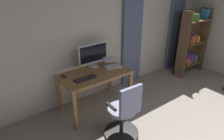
{
  "coord_description": "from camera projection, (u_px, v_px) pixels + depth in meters",
  "views": [
    {
      "loc": [
        2.52,
        0.21,
        2.32
      ],
      "look_at": [
        0.89,
        -1.99,
        1.05
      ],
      "focal_mm": 31.81,
      "sensor_mm": 36.0,
      "label": 1
    }
  ],
  "objects": [
    {
      "name": "desk",
      "position": [
        95.0,
        78.0,
        3.64
      ],
      "size": [
        1.26,
        0.74,
        0.75
      ],
      "color": "olive",
      "rests_on": "ground"
    },
    {
      "name": "bookshelf",
      "position": [
        191.0,
        41.0,
        5.05
      ],
      "size": [
        0.9,
        0.3,
        1.65
      ],
      "color": "brown",
      "rests_on": "ground"
    },
    {
      "name": "curtain_right_panel",
      "position": [
        132.0,
        33.0,
        4.38
      ],
      "size": [
        0.53,
        0.06,
        2.42
      ],
      "primitive_type": "cube",
      "color": "slate",
      "rests_on": "ground"
    },
    {
      "name": "back_room_partition",
      "position": [
        114.0,
        25.0,
        4.15
      ],
      "size": [
        5.44,
        0.1,
        2.84
      ],
      "primitive_type": "cube",
      "color": "beige",
      "rests_on": "ground"
    },
    {
      "name": "office_chair",
      "position": [
        124.0,
        114.0,
        3.01
      ],
      "size": [
        0.56,
        0.56,
        0.97
      ],
      "rotation": [
        0.0,
        0.0,
        3.11
      ],
      "color": "black",
      "rests_on": "ground"
    },
    {
      "name": "laptop",
      "position": [
        112.0,
        64.0,
        3.85
      ],
      "size": [
        0.38,
        0.39,
        0.15
      ],
      "rotation": [
        0.0,
        0.0,
        -0.26
      ],
      "color": "silver",
      "rests_on": "desk"
    },
    {
      "name": "cell_phone_by_monitor",
      "position": [
        63.0,
        76.0,
        3.46
      ],
      "size": [
        0.08,
        0.15,
        0.01
      ],
      "primitive_type": "cube",
      "rotation": [
        0.0,
        0.0,
        0.1
      ],
      "color": "#232328",
      "rests_on": "desk"
    },
    {
      "name": "computer_keyboard",
      "position": [
        85.0,
        78.0,
        3.38
      ],
      "size": [
        0.39,
        0.13,
        0.02
      ],
      "primitive_type": "cube",
      "color": "#232328",
      "rests_on": "desk"
    },
    {
      "name": "computer_monitor",
      "position": [
        93.0,
        54.0,
        3.75
      ],
      "size": [
        0.62,
        0.18,
        0.46
      ],
      "color": "silver",
      "rests_on": "desk"
    },
    {
      "name": "curtain_left_panel",
      "position": [
        176.0,
        24.0,
        5.21
      ],
      "size": [
        0.49,
        0.06,
        2.42
      ],
      "primitive_type": "cube",
      "color": "slate",
      "rests_on": "ground"
    }
  ]
}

